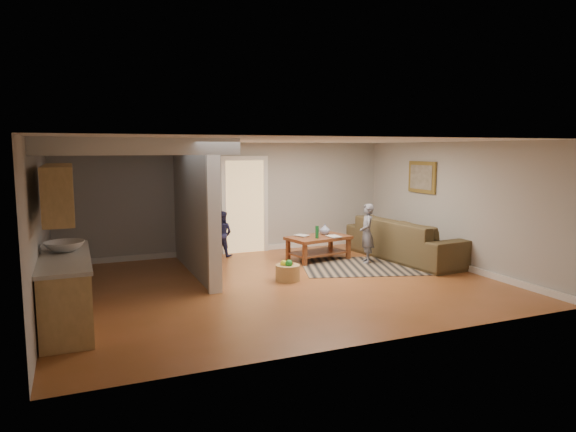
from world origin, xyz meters
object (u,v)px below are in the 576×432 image
at_px(coffee_table, 319,241).
at_px(toy_basket, 288,272).
at_px(speaker_right, 197,238).
at_px(child, 366,263).
at_px(tv_console, 199,235).
at_px(sofa, 407,259).
at_px(toddler, 222,256).
at_px(speaker_left, 208,248).

relative_size(coffee_table, toy_basket, 3.23).
xyz_separation_m(speaker_right, child, (3.29, -1.17, -0.56)).
bearing_deg(tv_console, coffee_table, -3.18).
bearing_deg(sofa, child, 83.56).
xyz_separation_m(tv_console, toy_basket, (1.15, -1.99, -0.44)).
relative_size(tv_console, toddler, 1.10).
bearing_deg(child, toy_basket, -47.30).
relative_size(tv_console, speaker_left, 1.08).
xyz_separation_m(sofa, toddler, (-3.61, 1.82, 0.00)).
relative_size(tv_console, child, 0.90).
distance_m(tv_console, speaker_right, 0.13).
xyz_separation_m(coffee_table, speaker_right, (-2.50, 0.53, 0.16)).
bearing_deg(toy_basket, child, 18.98).
relative_size(coffee_table, child, 1.15).
bearing_deg(sofa, toy_basket, 97.27).
bearing_deg(coffee_table, speaker_left, -172.28).
xyz_separation_m(tv_console, speaker_left, (-0.06, -0.98, -0.09)).
bearing_deg(speaker_left, speaker_right, 85.44).
relative_size(tv_console, speaker_right, 0.99).
xyz_separation_m(speaker_left, child, (3.29, -0.30, -0.51)).
distance_m(toy_basket, child, 2.21).
relative_size(sofa, speaker_left, 2.88).
distance_m(sofa, tv_console, 4.47).
height_order(sofa, toy_basket, sofa).
height_order(toy_basket, toddler, toddler).
bearing_deg(speaker_left, sofa, -8.77).
distance_m(coffee_table, speaker_left, 2.52).
bearing_deg(toy_basket, speaker_left, 140.09).
bearing_deg(child, coffee_table, -105.06).
distance_m(sofa, toddler, 4.04).
bearing_deg(sofa, tv_console, 67.55).
distance_m(speaker_left, speaker_right, 0.87).
bearing_deg(speaker_right, coffee_table, 2.79).
bearing_deg(coffee_table, sofa, -19.99).
relative_size(sofa, speaker_right, 2.65).
bearing_deg(toddler, speaker_right, 83.75).
distance_m(speaker_left, toy_basket, 1.62).
distance_m(sofa, speaker_left, 4.34).
bearing_deg(toddler, sofa, -165.59).
bearing_deg(tv_console, toddler, 51.26).
xyz_separation_m(speaker_left, speaker_right, (0.00, 0.87, 0.04)).
distance_m(speaker_right, toy_basket, 2.27).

